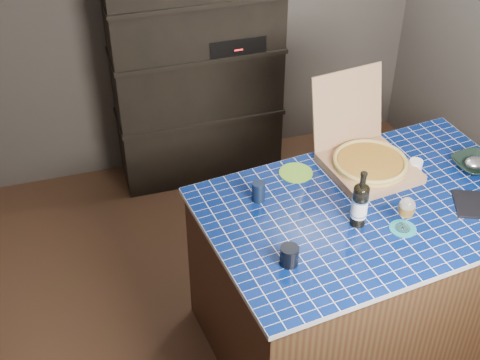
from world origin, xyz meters
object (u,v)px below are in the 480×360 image
object	(u,v)px
pizza_box	(367,159)
dvd_case	(470,204)
mead_bottle	(360,204)
kitchen_island	(362,271)
bowl	(475,164)
wine_glass	(407,208)

from	to	relation	value
pizza_box	dvd_case	size ratio (longest dim) A/B	2.77
pizza_box	mead_bottle	distance (m)	0.48
kitchen_island	dvd_case	xyz separation A→B (m)	(0.48, -0.14, 0.49)
pizza_box	dvd_case	distance (m)	0.59
kitchen_island	bowl	xyz separation A→B (m)	(0.69, 0.13, 0.51)
kitchen_island	wine_glass	size ratio (longest dim) A/B	9.81
pizza_box	bowl	distance (m)	0.61
pizza_box	bowl	xyz separation A→B (m)	(0.58, -0.17, -0.04)
mead_bottle	bowl	bearing A→B (deg)	16.08
kitchen_island	mead_bottle	distance (m)	0.63
dvd_case	bowl	distance (m)	0.34
dvd_case	wine_glass	bearing A→B (deg)	-149.02
kitchen_island	mead_bottle	bearing A→B (deg)	-149.94
mead_bottle	bowl	world-z (taller)	mead_bottle
kitchen_island	dvd_case	bearing A→B (deg)	-23.93
pizza_box	dvd_case	world-z (taller)	pizza_box
pizza_box	wine_glass	bearing A→B (deg)	-102.65
kitchen_island	wine_glass	world-z (taller)	wine_glass
mead_bottle	dvd_case	bearing A→B (deg)	-3.86
kitchen_island	bowl	size ratio (longest dim) A/B	7.97
dvd_case	kitchen_island	bearing A→B (deg)	-174.49
kitchen_island	dvd_case	world-z (taller)	dvd_case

